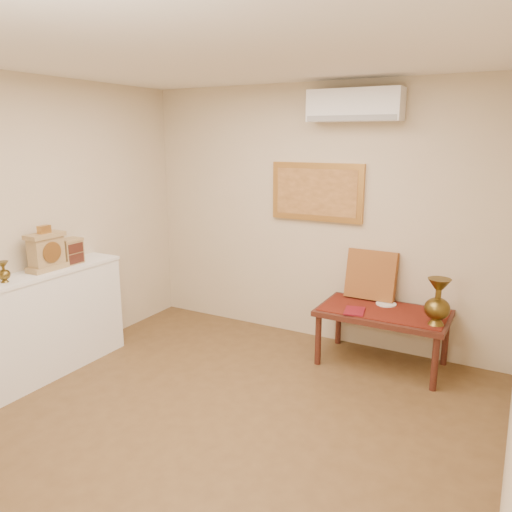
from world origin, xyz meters
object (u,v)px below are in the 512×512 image
Objects in this scene: display_ledge at (26,331)px; low_table at (383,317)px; brass_urn_tall at (438,297)px; mantel_clock at (46,251)px; wooden_chest at (71,251)px.

display_ledge is 3.27m from low_table.
brass_urn_tall is 3.50m from mantel_clock.
mantel_clock is (0.01, 0.29, 0.66)m from display_ledge.
low_table is at bearing 163.26° from brass_urn_tall.
display_ledge is at bearing -91.69° from mantel_clock.
low_table is (-0.50, 0.15, -0.32)m from brass_urn_tall.
low_table is (2.66, 1.33, -0.62)m from wooden_chest.
brass_urn_tall is 1.23× the size of mantel_clock.
wooden_chest is (0.00, 0.27, -0.05)m from mantel_clock.
mantel_clock is 0.34× the size of low_table.
mantel_clock is 1.68× the size of wooden_chest.
brass_urn_tall is 0.25× the size of display_ledge.
wooden_chest is at bearing 88.94° from display_ledge.
mantel_clock is at bearing -149.17° from low_table.
low_table is (2.67, 1.88, -0.01)m from display_ledge.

